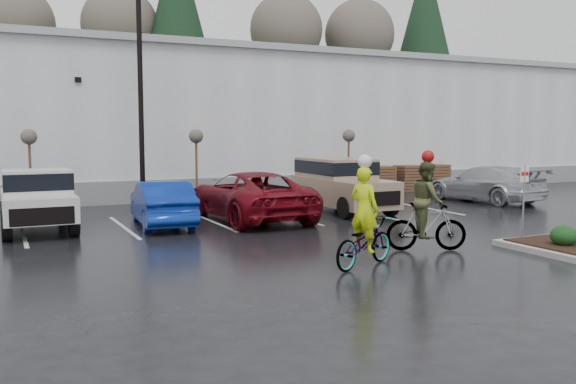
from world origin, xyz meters
name	(u,v)px	position (x,y,z in m)	size (l,w,h in m)	color
ground	(414,258)	(0.00, 0.00, 0.00)	(120.00, 120.00, 0.00)	black
warehouse	(174,122)	(0.00, 21.99, 3.65)	(60.50, 15.50, 7.20)	silver
wooded_ridge	(107,133)	(0.00, 45.00, 3.00)	(80.00, 25.00, 6.00)	#213E1A
lamppost	(140,64)	(-4.00, 12.00, 5.69)	(0.50, 1.00, 9.22)	black
sapling_west	(29,141)	(-8.00, 13.00, 2.73)	(0.60, 0.60, 3.20)	#4E311F
sapling_mid	(196,140)	(-1.50, 13.00, 2.73)	(0.60, 0.60, 3.20)	#4E311F
sapling_east	(349,139)	(6.00, 13.00, 2.73)	(0.60, 0.60, 3.20)	#4E311F
pallet_stack_a	(380,179)	(8.50, 14.00, 0.68)	(1.20, 1.20, 1.35)	#4E311F
pallet_stack_b	(407,178)	(10.20, 14.00, 0.68)	(1.20, 1.20, 1.35)	#4E311F
pallet_stack_c	(435,177)	(12.00, 14.00, 0.68)	(1.20, 1.20, 1.35)	#4E311F
shrub_a	(564,236)	(4.00, -1.00, 0.41)	(0.70, 0.70, 0.52)	black
fire_lane_sign	(524,194)	(3.80, 0.20, 1.41)	(0.30, 0.05, 2.20)	gray
pickup_white	(36,199)	(-8.05, 8.70, 0.98)	(2.10, 5.20, 1.96)	beige
car_blue	(162,203)	(-4.29, 7.81, 0.75)	(1.58, 4.53, 1.49)	#0E2C9A
car_red	(250,196)	(-1.17, 7.79, 0.85)	(2.83, 6.14, 1.71)	maroon
suv_tan	(343,185)	(2.92, 8.32, 1.03)	(2.20, 5.10, 2.06)	gray
car_far_silver	(484,184)	(10.24, 8.48, 0.80)	(2.23, 5.49, 1.59)	#B7B8BF
cyclist_hivis	(364,233)	(-1.62, -0.25, 0.79)	(2.24, 1.53, 2.58)	#3F3F44
cyclist_olive	(427,215)	(0.88, 0.66, 0.94)	(2.08, 1.36, 2.62)	#3F3F44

